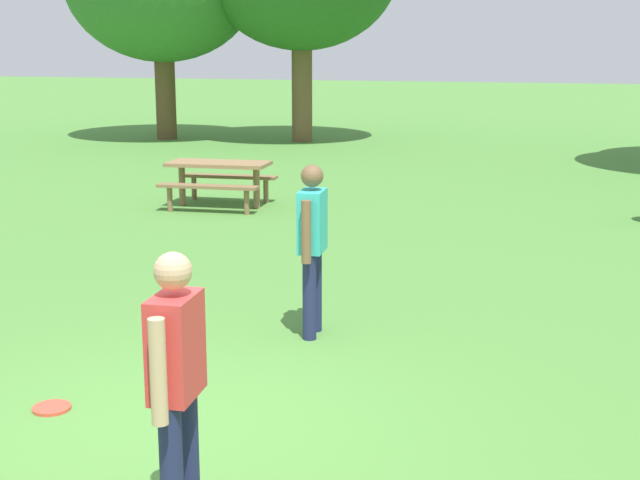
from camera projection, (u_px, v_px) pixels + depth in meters
ground_plane at (169, 432)px, 6.39m from camera, size 120.00×120.00×0.00m
person_thrower at (312, 239)px, 8.32m from camera, size 0.25×0.61×1.64m
person_catcher at (177, 375)px, 4.90m from camera, size 0.25×0.61×1.64m
frisbee at (52, 408)px, 6.78m from camera, size 0.29×0.29×0.03m
picnic_table_near at (219, 174)px, 15.07m from camera, size 1.81×1.55×0.77m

